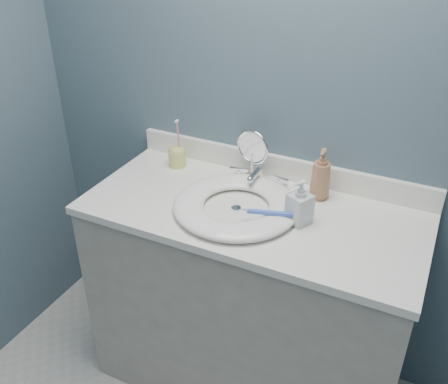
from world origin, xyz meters
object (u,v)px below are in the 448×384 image
Objects in this scene: toothbrush_holder at (177,155)px; soap_bottle_clear at (300,202)px; soap_bottle_amber at (321,174)px; makeup_mirror at (252,153)px.

soap_bottle_clear is at bearing -17.03° from toothbrush_holder.
toothbrush_holder is at bearing -169.81° from soap_bottle_clear.
soap_bottle_amber reaches higher than soap_bottle_clear.
makeup_mirror is 0.34m from soap_bottle_clear.
toothbrush_holder is (-0.58, 0.18, -0.03)m from soap_bottle_clear.
makeup_mirror is at bearing 168.87° from soap_bottle_clear.
makeup_mirror is 1.30× the size of soap_bottle_clear.
soap_bottle_amber is at bearing 112.55° from soap_bottle_clear.
soap_bottle_clear is at bearing -98.45° from soap_bottle_amber.
soap_bottle_amber is (0.28, -0.02, -0.02)m from makeup_mirror.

